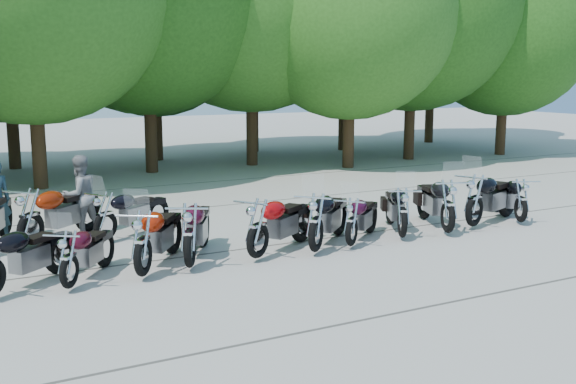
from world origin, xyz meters
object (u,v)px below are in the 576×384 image
motorcycle_3 (190,233)px  motorcycle_8 (448,204)px  motorcycle_7 (403,211)px  motorcycle_2 (142,241)px  motorcycle_1 (69,258)px  motorcycle_12 (30,216)px  motorcycle_9 (475,198)px  motorcycle_4 (258,226)px  motorcycle_6 (352,220)px  motorcycle_5 (316,221)px  motorcycle_10 (521,199)px  motorcycle_13 (105,215)px  rider_1 (80,195)px

motorcycle_3 → motorcycle_8: motorcycle_8 is taller
motorcycle_7 → motorcycle_2: bearing=29.6°
motorcycle_1 → motorcycle_12: (-0.21, 3.00, 0.15)m
motorcycle_9 → motorcycle_12: size_ratio=1.00×
motorcycle_4 → motorcycle_6: size_ratio=1.15×
motorcycle_5 → motorcycle_1: bearing=47.7°
motorcycle_10 → motorcycle_13: (-9.10, 2.80, 0.00)m
motorcycle_1 → motorcycle_9: motorcycle_9 is taller
motorcycle_9 → motorcycle_13: (-7.77, 2.65, -0.10)m
motorcycle_3 → motorcycle_5: bearing=-154.5°
rider_1 → motorcycle_4: bearing=103.2°
motorcycle_5 → motorcycle_3: bearing=44.0°
motorcycle_1 → motorcycle_2: bearing=-141.6°
motorcycle_9 → rider_1: (-8.06, 3.74, 0.17)m
motorcycle_5 → motorcycle_9: (4.33, 0.23, 0.03)m
motorcycle_2 → motorcycle_12: motorcycle_12 is taller
motorcycle_4 → motorcycle_2: bearing=60.8°
motorcycle_3 → motorcycle_12: motorcycle_12 is taller
motorcycle_8 → motorcycle_3: bearing=21.8°
motorcycle_8 → motorcycle_13: size_ratio=1.14×
motorcycle_4 → motorcycle_9: (5.54, 0.10, 0.04)m
motorcycle_5 → motorcycle_6: (0.89, 0.09, -0.10)m
motorcycle_3 → motorcycle_5: 2.56m
motorcycle_6 → motorcycle_9: (3.44, 0.14, 0.13)m
motorcycle_3 → motorcycle_10: (8.22, -0.05, -0.08)m
motorcycle_9 → motorcycle_4: bearing=69.9°
motorcycle_4 → motorcycle_5: motorcycle_5 is taller
motorcycle_6 → motorcycle_7: 1.36m
motorcycle_1 → motorcycle_3: 2.16m
motorcycle_3 → motorcycle_7: motorcycle_3 is taller
motorcycle_5 → motorcycle_7: motorcycle_5 is taller
motorcycle_6 → motorcycle_10: (4.77, -0.00, 0.03)m
motorcycle_10 → motorcycle_7: bearing=23.3°
motorcycle_10 → motorcycle_13: motorcycle_13 is taller
motorcycle_2 → motorcycle_13: 2.88m
motorcycle_7 → motorcycle_13: size_ratio=1.04×
motorcycle_12 → motorcycle_13: bearing=-134.0°
motorcycle_1 → motorcycle_5: motorcycle_5 is taller
motorcycle_1 → motorcycle_3: (2.15, 0.19, 0.13)m
motorcycle_1 → motorcycle_9: (9.04, 0.28, 0.15)m
motorcycle_9 → motorcycle_8: bearing=80.5°
motorcycle_3 → motorcycle_6: motorcycle_3 is taller
motorcycle_2 → motorcycle_4: (2.25, 0.12, -0.00)m
motorcycle_3 → motorcycle_10: 8.22m
motorcycle_1 → motorcycle_8: motorcycle_8 is taller
motorcycle_1 → motorcycle_13: 3.20m
motorcycle_7 → motorcycle_12: bearing=6.8°
motorcycle_3 → motorcycle_12: bearing=-21.6°
motorcycle_13 → motorcycle_7: bearing=-146.3°
motorcycle_8 → motorcycle_10: 2.28m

